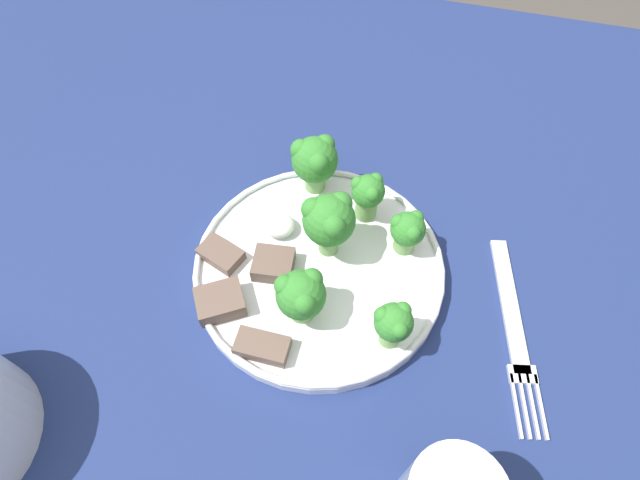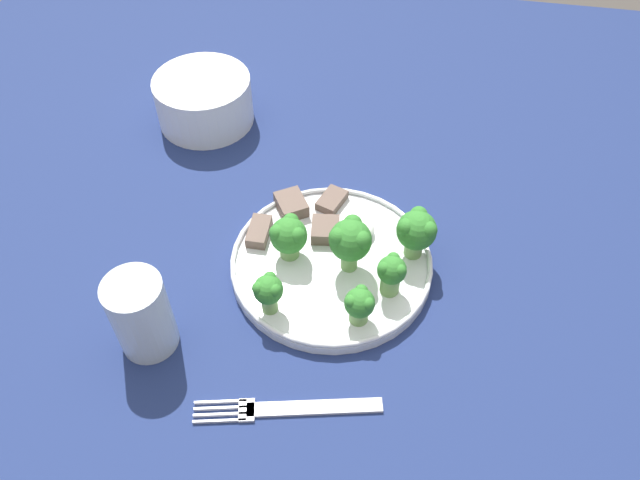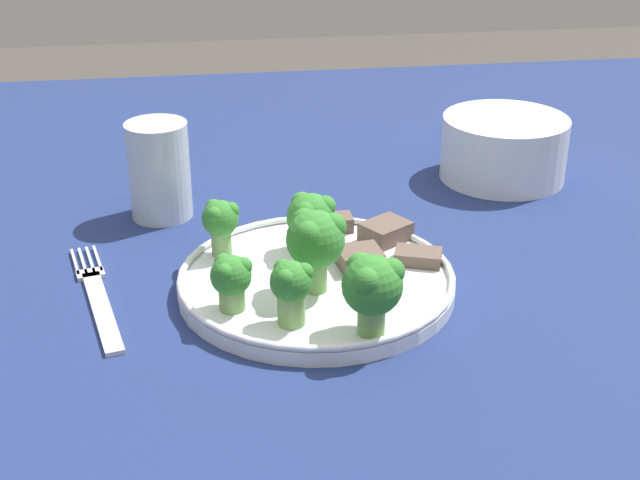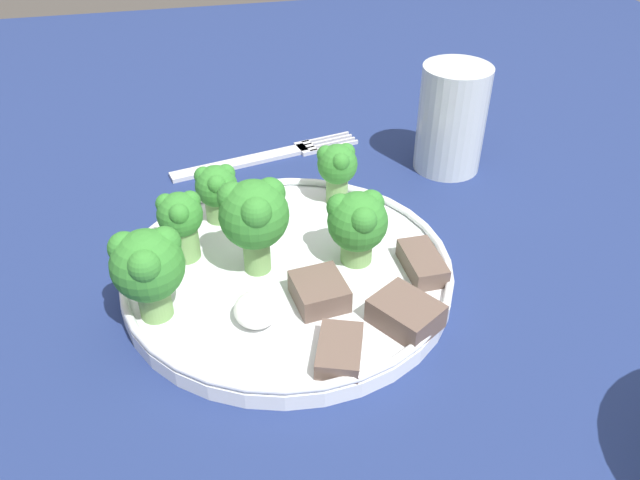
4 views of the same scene
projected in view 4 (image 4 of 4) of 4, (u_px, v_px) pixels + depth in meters
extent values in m
cube|color=navy|center=(409.00, 261.00, 0.50)|extent=(1.38, 1.19, 0.03)
cylinder|color=brown|center=(536.00, 186.00, 1.31)|extent=(0.06, 0.06, 0.73)
cylinder|color=white|center=(288.00, 274.00, 0.45)|extent=(0.24, 0.24, 0.01)
torus|color=white|center=(288.00, 264.00, 0.45)|extent=(0.24, 0.24, 0.01)
cube|color=silver|center=(241.00, 162.00, 0.59)|extent=(0.04, 0.14, 0.00)
cube|color=silver|center=(306.00, 148.00, 0.62)|extent=(0.03, 0.02, 0.00)
cube|color=silver|center=(334.00, 147.00, 0.62)|extent=(0.01, 0.05, 0.00)
cube|color=silver|center=(331.00, 144.00, 0.62)|extent=(0.01, 0.05, 0.00)
cube|color=silver|center=(328.00, 141.00, 0.63)|extent=(0.01, 0.05, 0.00)
cube|color=silver|center=(325.00, 138.00, 0.63)|extent=(0.01, 0.05, 0.00)
cylinder|color=silver|center=(452.00, 119.00, 0.56)|extent=(0.06, 0.06, 0.10)
cylinder|color=silver|center=(449.00, 138.00, 0.57)|extent=(0.05, 0.05, 0.05)
cylinder|color=#709E56|center=(219.00, 209.00, 0.49)|extent=(0.02, 0.02, 0.02)
sphere|color=#337F2D|center=(216.00, 186.00, 0.48)|extent=(0.03, 0.03, 0.03)
sphere|color=#337F2D|center=(217.00, 184.00, 0.47)|extent=(0.01, 0.01, 0.01)
sphere|color=#337F2D|center=(226.00, 173.00, 0.48)|extent=(0.01, 0.01, 0.01)
sphere|color=#337F2D|center=(204.00, 176.00, 0.48)|extent=(0.01, 0.01, 0.01)
cylinder|color=#709E56|center=(257.00, 252.00, 0.44)|extent=(0.02, 0.02, 0.03)
sphere|color=#337F2D|center=(254.00, 214.00, 0.42)|extent=(0.05, 0.05, 0.05)
sphere|color=#337F2D|center=(256.00, 213.00, 0.40)|extent=(0.02, 0.02, 0.02)
sphere|color=#337F2D|center=(270.00, 193.00, 0.42)|extent=(0.02, 0.02, 0.02)
sphere|color=#337F2D|center=(233.00, 198.00, 0.42)|extent=(0.02, 0.02, 0.02)
cylinder|color=#709E56|center=(356.00, 249.00, 0.45)|extent=(0.02, 0.02, 0.02)
sphere|color=#337F2D|center=(358.00, 222.00, 0.44)|extent=(0.04, 0.04, 0.04)
sphere|color=#337F2D|center=(363.00, 220.00, 0.42)|extent=(0.02, 0.02, 0.02)
sphere|color=#337F2D|center=(371.00, 203.00, 0.44)|extent=(0.02, 0.02, 0.02)
sphere|color=#337F2D|center=(340.00, 207.00, 0.43)|extent=(0.02, 0.02, 0.02)
cylinder|color=#709E56|center=(337.00, 189.00, 0.51)|extent=(0.02, 0.02, 0.02)
sphere|color=#337F2D|center=(337.00, 164.00, 0.50)|extent=(0.03, 0.03, 0.03)
sphere|color=#337F2D|center=(341.00, 162.00, 0.49)|extent=(0.01, 0.01, 0.01)
sphere|color=#337F2D|center=(346.00, 152.00, 0.50)|extent=(0.01, 0.01, 0.01)
sphere|color=#337F2D|center=(326.00, 154.00, 0.50)|extent=(0.01, 0.01, 0.01)
cylinder|color=#709E56|center=(184.00, 242.00, 0.45)|extent=(0.02, 0.02, 0.03)
sphere|color=#337F2D|center=(180.00, 215.00, 0.44)|extent=(0.03, 0.03, 0.03)
sphere|color=#337F2D|center=(179.00, 214.00, 0.43)|extent=(0.01, 0.01, 0.01)
sphere|color=#337F2D|center=(190.00, 201.00, 0.44)|extent=(0.01, 0.01, 0.01)
sphere|color=#337F2D|center=(166.00, 204.00, 0.44)|extent=(0.01, 0.01, 0.01)
cylinder|color=#709E56|center=(155.00, 300.00, 0.40)|extent=(0.02, 0.02, 0.02)
sphere|color=#337F2D|center=(148.00, 265.00, 0.39)|extent=(0.05, 0.05, 0.05)
sphere|color=#337F2D|center=(145.00, 266.00, 0.37)|extent=(0.02, 0.02, 0.02)
sphere|color=#337F2D|center=(165.00, 243.00, 0.39)|extent=(0.02, 0.02, 0.02)
sphere|color=#337F2D|center=(125.00, 248.00, 0.38)|extent=(0.02, 0.02, 0.02)
cube|color=brown|center=(319.00, 291.00, 0.42)|extent=(0.04, 0.04, 0.02)
cube|color=brown|center=(406.00, 313.00, 0.40)|extent=(0.05, 0.05, 0.02)
cube|color=brown|center=(422.00, 263.00, 0.44)|extent=(0.05, 0.02, 0.01)
cube|color=brown|center=(340.00, 350.00, 0.38)|extent=(0.05, 0.04, 0.01)
ellipsoid|color=white|center=(256.00, 310.00, 0.40)|extent=(0.03, 0.03, 0.02)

